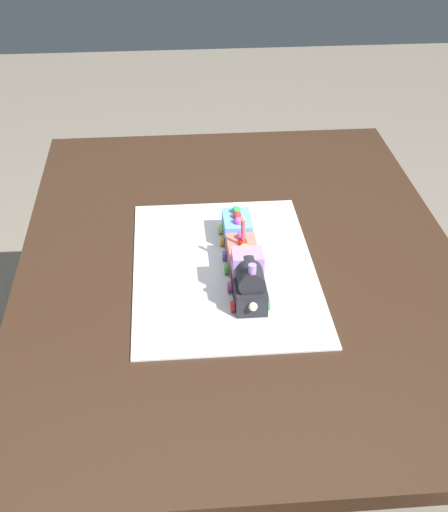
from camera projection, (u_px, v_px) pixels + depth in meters
The scene contains 7 objects.
ground_plane at pixel (237, 476), 2.10m from camera, with size 8.00×8.00×0.00m, color gray.
dining_table at pixel (239, 293), 1.76m from camera, with size 1.40×1.00×0.74m.
cake_board at pixel (224, 268), 1.65m from camera, with size 0.60×0.40×0.00m, color silver.
cake_locomotive at pixel (248, 281), 1.52m from camera, with size 0.14×0.08×0.12m.
cake_car_hopper_coral at pixel (242, 255), 1.64m from camera, with size 0.10×0.08×0.07m.
cake_car_gondola_sky_blue at pixel (236, 228), 1.74m from camera, with size 0.10×0.08×0.07m.
birthday_candle at pixel (242, 228), 1.60m from camera, with size 0.01×0.01×0.06m.
Camera 1 is at (-1.43, 0.16, 1.65)m, focal length 52.25 mm.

